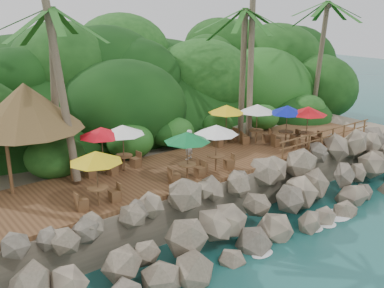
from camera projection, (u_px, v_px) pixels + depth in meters
ground at (276, 250)px, 19.69m from camera, size 140.00×140.00×0.00m
land_base at (105, 142)px, 31.47m from camera, size 32.00×25.20×2.10m
jungle_hill at (64, 133)px, 37.45m from camera, size 44.80×28.00×15.40m
seawall at (245, 211)px, 20.86m from camera, size 29.00×4.00×2.30m
terrace at (192, 166)px, 23.57m from camera, size 26.00×5.00×0.20m
jungle_foliage at (112, 160)px, 31.03m from camera, size 44.00×16.00×12.00m
foam_line at (271, 247)px, 19.91m from camera, size 25.20×0.80×0.06m
palapa at (26, 107)px, 20.70m from camera, size 5.24×5.24×4.60m
dining_clusters at (190, 130)px, 22.48m from camera, size 21.24×5.39×2.37m
railing at (327, 136)px, 26.38m from camera, size 8.30×0.10×1.00m
waiter at (189, 145)px, 24.04m from camera, size 0.70×0.59×1.64m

